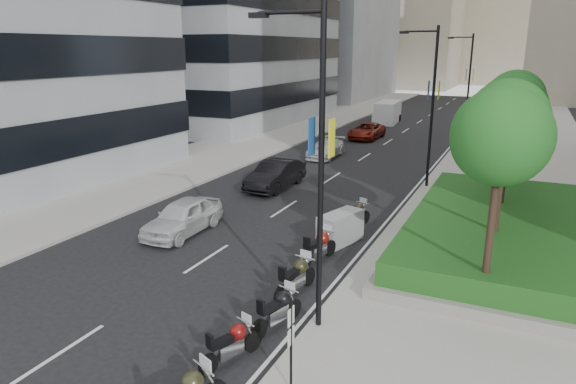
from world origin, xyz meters
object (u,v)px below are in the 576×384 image
Objects in this scene: motorcycle_4 at (319,247)px; car_c at (326,149)px; motorcycle_1 at (232,343)px; car_d at (367,131)px; parking_sign at (291,340)px; lamp_post_0 at (316,157)px; car_a at (183,217)px; motorcycle_2 at (278,310)px; motorcycle_6 at (356,215)px; lamp_post_1 at (430,100)px; motorcycle_3 at (296,277)px; lamp_post_2 at (467,81)px; delivery_van at (387,113)px; motorcycle_5 at (340,228)px; car_b at (276,175)px.

motorcycle_4 is 19.42m from car_c.
car_d reaches higher than motorcycle_1.
parking_sign reaches higher than car_c.
lamp_post_0 is 10.46m from car_a.
motorcycle_4 reaches higher than motorcycle_2.
lamp_post_0 is 6.52m from motorcycle_4.
lamp_post_1 is at bearing 7.98° from motorcycle_6.
lamp_post_0 reaches higher than motorcycle_3.
motorcycle_1 is 0.93× the size of motorcycle_6.
motorcycle_2 is (-0.94, -35.40, -4.50)m from lamp_post_2.
motorcycle_2 is 0.41× the size of car_d.
lamp_post_2 is at bearing 90.00° from lamp_post_1.
motorcycle_3 is 0.41× the size of delivery_van.
lamp_post_0 is 3.84× the size of motorcycle_5.
lamp_post_0 is 8.12m from motorcycle_5.
motorcycle_2 is at bearing -62.32° from car_b.
lamp_post_2 reaches higher than parking_sign.
lamp_post_1 reaches higher than car_a.
lamp_post_0 is 4.34× the size of motorcycle_6.
car_a is 0.80× the size of delivery_van.
delivery_van is (-7.01, 37.78, 0.45)m from motorcycle_4.
motorcycle_5 is 1.13× the size of motorcycle_6.
lamp_post_1 is 4.31× the size of motorcycle_2.
car_a is (-6.83, 3.20, 0.15)m from motorcycle_3.
motorcycle_4 is 1.09× the size of motorcycle_6.
motorcycle_5 reaches higher than car_c.
motorcycle_3 is 1.10× the size of motorcycle_6.
lamp_post_1 is 1.00× the size of lamp_post_2.
parking_sign is 1.30× the size of motorcycle_1.
lamp_post_0 reaches higher than car_d.
car_d is at bearing 30.63° from motorcycle_5.
lamp_post_0 is 4.68× the size of motorcycle_1.
parking_sign is 2.21m from motorcycle_1.
lamp_post_1 is at bearing 16.25° from motorcycle_1.
delivery_van is at bearing 29.33° from motorcycle_1.
motorcycle_1 is 0.84× the size of motorcycle_3.
lamp_post_2 reaches higher than car_c.
lamp_post_0 is 16.01m from car_b.
delivery_van is (-9.27, 45.27, -0.39)m from parking_sign.
motorcycle_1 is (-1.27, -19.43, -4.53)m from lamp_post_1.
lamp_post_0 is at bearing -147.71° from motorcycle_4.
lamp_post_2 is 15.42m from car_c.
lamp_post_1 reaches higher than parking_sign.
motorcycle_6 is 0.42× the size of car_b.
motorcycle_5 is 0.52× the size of car_c.
car_a reaches higher than motorcycle_2.
motorcycle_4 reaches higher than motorcycle_6.
lamp_post_0 is at bearing 102.33° from parking_sign.
lamp_post_1 is 20.33m from parking_sign.
motorcycle_1 is (-1.92, 0.57, -0.92)m from parking_sign.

